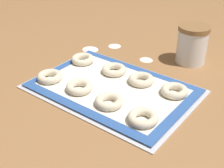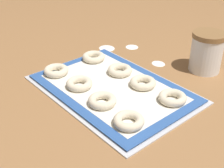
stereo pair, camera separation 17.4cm
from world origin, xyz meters
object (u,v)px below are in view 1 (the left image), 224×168
(bagel_front_far_left, at_px, (50,77))
(bagel_back_far_left, at_px, (83,59))
(bagel_back_far_right, at_px, (174,91))
(bagel_back_mid_left, at_px, (114,70))
(baking_tray, at_px, (112,89))
(bagel_front_mid_left, at_px, (79,87))
(bagel_front_far_right, at_px, (143,118))
(flour_canister, at_px, (192,44))
(bagel_back_mid_right, at_px, (141,79))
(bagel_front_mid_right, at_px, (109,101))

(bagel_front_far_left, xyz_separation_m, bagel_back_far_left, (-0.00, 0.16, 0.00))
(bagel_back_far_right, bearing_deg, bagel_back_mid_left, -179.31)
(baking_tray, xyz_separation_m, bagel_front_mid_left, (-0.07, -0.08, 0.02))
(bagel_front_far_right, xyz_separation_m, flour_canister, (-0.06, 0.42, 0.05))
(bagel_back_far_left, bearing_deg, bagel_front_mid_left, -51.09)
(bagel_back_mid_left, relative_size, bagel_back_mid_right, 1.00)
(bagel_front_far_left, bearing_deg, bagel_back_mid_left, 50.08)
(baking_tray, xyz_separation_m, bagel_front_mid_right, (0.05, -0.08, 0.02))
(bagel_back_far_left, relative_size, bagel_back_mid_right, 1.00)
(bagel_back_far_left, bearing_deg, bagel_back_mid_left, 1.89)
(bagel_front_mid_left, bearing_deg, bagel_back_mid_left, 84.00)
(bagel_back_far_right, bearing_deg, flour_canister, 104.66)
(bagel_back_far_right, bearing_deg, bagel_front_far_right, -90.96)
(bagel_back_mid_left, distance_m, bagel_back_mid_right, 0.11)
(bagel_back_far_left, distance_m, flour_canister, 0.40)
(flour_canister, bearing_deg, bagel_back_mid_right, -101.24)
(bagel_back_far_left, bearing_deg, bagel_front_mid_right, -32.89)
(bagel_front_far_left, distance_m, bagel_back_mid_right, 0.30)
(baking_tray, relative_size, bagel_back_far_left, 6.12)
(bagel_front_mid_right, height_order, flour_canister, flour_canister)
(bagel_front_mid_left, relative_size, flour_canister, 0.60)
(bagel_front_far_right, bearing_deg, bagel_back_far_left, 155.51)
(bagel_front_mid_right, distance_m, bagel_back_mid_right, 0.16)
(bagel_back_far_right, distance_m, flour_canister, 0.26)
(bagel_front_mid_left, height_order, bagel_front_far_right, same)
(bagel_front_mid_left, relative_size, bagel_back_mid_left, 1.00)
(bagel_front_mid_right, bearing_deg, flour_canister, 82.44)
(bagel_front_mid_right, height_order, bagel_front_far_right, same)
(bagel_front_far_right, bearing_deg, bagel_front_mid_right, 176.37)
(bagel_front_mid_left, relative_size, bagel_front_far_right, 1.00)
(baking_tray, bearing_deg, bagel_front_mid_left, -131.97)
(bagel_front_far_right, bearing_deg, bagel_back_mid_left, 142.82)
(bagel_front_mid_right, bearing_deg, baking_tray, 122.60)
(bagel_back_mid_right, bearing_deg, flour_canister, 78.76)
(bagel_front_mid_right, distance_m, bagel_back_far_left, 0.29)
(baking_tray, relative_size, bagel_back_far_right, 6.12)
(bagel_back_far_right, xyz_separation_m, flour_canister, (-0.07, 0.25, 0.05))
(bagel_back_mid_left, relative_size, flour_canister, 0.60)
(bagel_front_mid_left, xyz_separation_m, bagel_back_far_right, (0.24, 0.16, 0.00))
(bagel_front_mid_left, distance_m, bagel_back_far_right, 0.29)
(bagel_back_far_right, bearing_deg, bagel_front_far_left, -155.29)
(bagel_back_far_left, height_order, bagel_back_far_right, same)
(bagel_front_mid_right, height_order, bagel_back_far_right, same)
(flour_canister, bearing_deg, bagel_back_far_right, -75.34)
(baking_tray, height_order, bagel_back_mid_right, bagel_back_mid_right)
(bagel_back_far_left, xyz_separation_m, bagel_back_mid_right, (0.25, 0.00, 0.00))
(bagel_front_far_left, relative_size, bagel_back_mid_right, 1.00)
(bagel_front_mid_right, xyz_separation_m, flour_canister, (0.06, 0.41, 0.05))
(baking_tray, distance_m, flour_canister, 0.36)
(bagel_front_mid_left, xyz_separation_m, bagel_back_mid_left, (0.02, 0.15, 0.00))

